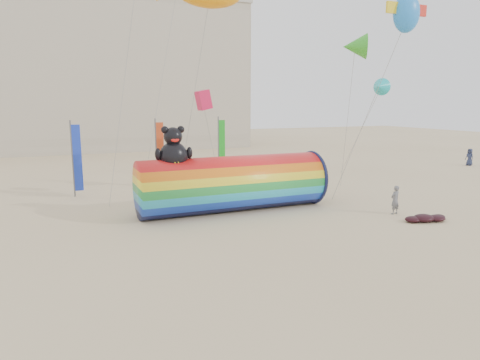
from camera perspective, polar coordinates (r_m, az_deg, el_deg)
name	(u,v)px	position (r m, az deg, el deg)	size (l,w,h in m)	color
ground	(243,234)	(21.03, 0.36, -7.21)	(160.00, 160.00, 0.00)	#CCB58C
hotel_building	(19,72)	(64.60, -27.37, 12.62)	(60.40, 15.40, 20.60)	#B7AD99
windsock_assembly	(233,182)	(25.22, -0.99, -0.28)	(11.19, 3.41, 5.16)	red
kite_handler	(395,200)	(26.09, 19.98, -2.51)	(0.61, 0.40, 1.67)	slate
fabric_bundle	(426,218)	(25.31, 23.55, -4.67)	(2.62, 1.35, 0.41)	#330912
festival_banners	(158,152)	(33.30, -10.89, 3.69)	(12.49, 3.75, 5.20)	#59595E
flying_kites	(264,12)	(25.58, 3.20, 21.46)	(18.01, 13.30, 10.45)	#2183EE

